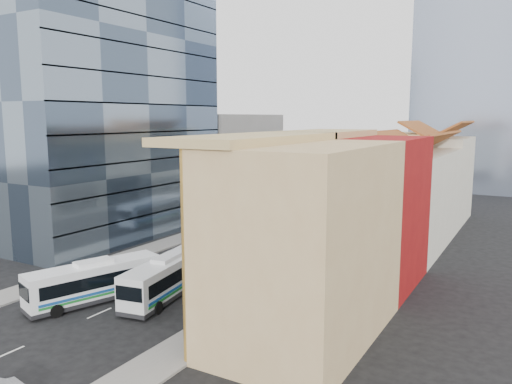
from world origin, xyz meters
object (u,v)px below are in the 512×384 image
Objects in this scene: office_tower at (109,105)px; bus_left_far at (230,219)px; shophouse_tan at (307,242)px; bus_left_near at (95,281)px; bus_right at (167,276)px.

office_tower reaches higher than bus_left_far.
bus_left_near is at bearing -170.98° from shophouse_tan.
bus_right is at bearing -34.43° from office_tower.
bus_left_far is (-3.10, 23.35, 0.12)m from bus_left_near.
shophouse_tan is at bearing -24.30° from office_tower.
bus_left_far reaches higher than bus_left_near.
bus_right is (-12.00, 0.98, -4.38)m from shophouse_tan.
office_tower reaches higher than bus_right.
office_tower is 19.09m from bus_left_far.
office_tower is at bearing 155.70° from shophouse_tan.
bus_left_far reaches higher than bus_right.
bus_right reaches higher than bus_left_near.
office_tower is 26.64m from bus_right.
bus_left_far is (11.90, 6.81, -13.28)m from office_tower.
shophouse_tan is 35.19m from office_tower.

